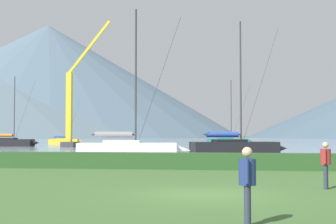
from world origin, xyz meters
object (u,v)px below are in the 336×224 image
at_px(sailboat_slip_2, 64,141).
at_px(dock_crane, 71,111).
at_px(person_standing_walker, 326,161).
at_px(person_seated_viewer, 247,179).
at_px(sailboat_slip_8, 235,147).
at_px(sailboat_slip_0, 11,142).
at_px(sailboat_slip_4, 129,149).
at_px(sailboat_slip_7, 228,141).

relative_size(sailboat_slip_2, dock_crane, 0.50).
bearing_deg(person_standing_walker, person_seated_viewer, -96.55).
relative_size(person_seated_viewer, person_standing_walker, 1.00).
relative_size(sailboat_slip_8, person_standing_walker, 7.50).
height_order(person_seated_viewer, person_standing_walker, same).
xyz_separation_m(sailboat_slip_0, sailboat_slip_8, (35.38, -28.47, 0.06)).
height_order(sailboat_slip_8, person_standing_walker, sailboat_slip_8).
bearing_deg(person_seated_viewer, sailboat_slip_2, 116.04).
bearing_deg(sailboat_slip_8, dock_crane, 116.18).
height_order(sailboat_slip_4, sailboat_slip_7, sailboat_slip_4).
relative_size(sailboat_slip_0, sailboat_slip_7, 0.98).
height_order(sailboat_slip_7, sailboat_slip_8, sailboat_slip_8).
bearing_deg(person_standing_walker, sailboat_slip_2, 131.34).
relative_size(sailboat_slip_4, sailboat_slip_8, 0.98).
bearing_deg(sailboat_slip_2, sailboat_slip_0, -100.24).
height_order(sailboat_slip_4, person_seated_viewer, sailboat_slip_4).
height_order(sailboat_slip_0, person_seated_viewer, sailboat_slip_0).
bearing_deg(sailboat_slip_4, sailboat_slip_7, 70.85).
relative_size(sailboat_slip_0, sailboat_slip_4, 0.93).
bearing_deg(sailboat_slip_2, person_standing_walker, -71.96).
height_order(sailboat_slip_0, sailboat_slip_4, sailboat_slip_4).
bearing_deg(person_seated_viewer, sailboat_slip_0, 123.39).
distance_m(sailboat_slip_4, person_seated_viewer, 28.80).
height_order(sailboat_slip_0, sailboat_slip_2, sailboat_slip_0).
bearing_deg(sailboat_slip_4, sailboat_slip_8, 27.55).
xyz_separation_m(sailboat_slip_0, person_seated_viewer, (35.39, -62.52, 0.27)).
relative_size(sailboat_slip_2, person_seated_viewer, 5.80).
bearing_deg(sailboat_slip_7, dock_crane, -152.19).
bearing_deg(sailboat_slip_2, sailboat_slip_7, -24.40).
bearing_deg(sailboat_slip_8, person_standing_walker, -101.42).
xyz_separation_m(sailboat_slip_2, sailboat_slip_4, (25.91, -57.04, 0.18)).
bearing_deg(dock_crane, sailboat_slip_2, 111.93).
height_order(sailboat_slip_4, dock_crane, dock_crane).
bearing_deg(sailboat_slip_8, sailboat_slip_4, -160.17).
distance_m(sailboat_slip_7, dock_crane, 28.28).
xyz_separation_m(sailboat_slip_2, person_standing_walker, (37.38, -77.31, 0.39)).
relative_size(sailboat_slip_0, sailboat_slip_2, 1.18).
bearing_deg(person_standing_walker, sailboat_slip_8, 111.83).
relative_size(sailboat_slip_8, dock_crane, 0.65).
distance_m(sailboat_slip_0, dock_crane, 12.55).
bearing_deg(dock_crane, sailboat_slip_8, -46.11).
relative_size(sailboat_slip_4, person_standing_walker, 7.32).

